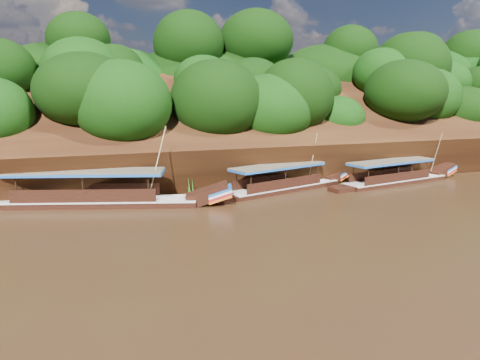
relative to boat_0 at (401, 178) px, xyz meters
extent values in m
plane|color=black|center=(-13.62, -7.65, -0.49)|extent=(160.00, 160.00, 0.00)
cube|color=black|center=(-13.62, 8.35, 3.01)|extent=(120.00, 16.12, 13.64)
cube|color=black|center=(-13.62, 18.35, -0.49)|extent=(120.00, 24.00, 12.00)
ellipsoid|color=#153909|center=(-19.62, 7.35, 3.01)|extent=(18.00, 8.00, 6.40)
ellipsoid|color=#153909|center=(-13.62, 15.35, 8.71)|extent=(24.00, 11.00, 8.40)
ellipsoid|color=#153909|center=(10.38, 6.85, 2.91)|extent=(18.00, 8.00, 6.00)
ellipsoid|color=#153909|center=(20.38, 14.35, 8.31)|extent=(22.00, 10.00, 8.00)
cube|color=black|center=(-0.67, -0.13, -0.49)|extent=(11.45, 4.05, 0.79)
cube|color=silver|center=(-0.67, -0.13, -0.11)|extent=(11.46, 4.10, 0.09)
cube|color=black|center=(5.56, 1.07, 0.13)|extent=(2.89, 1.93, 1.54)
cube|color=#1A57AF|center=(6.25, 1.21, 0.39)|extent=(1.65, 1.75, 0.57)
cube|color=#AA121D|center=(6.25, 1.21, 0.09)|extent=(1.65, 1.75, 0.57)
cube|color=#4F4938|center=(-1.37, -0.26, 1.63)|extent=(9.10, 3.87, 0.11)
cube|color=#1A57AF|center=(-1.37, -0.26, 1.53)|extent=(9.10, 3.87, 0.16)
cylinder|color=tan|center=(4.17, 0.36, 2.01)|extent=(0.48, 1.61, 3.92)
cube|color=black|center=(-11.51, 0.50, -0.49)|extent=(11.15, 5.24, 0.83)
cube|color=silver|center=(-11.51, 0.50, -0.09)|extent=(11.17, 5.30, 0.09)
cube|color=black|center=(-5.57, 2.36, 0.15)|extent=(2.96, 2.23, 1.56)
cube|color=#1A57AF|center=(-4.92, 2.56, 0.43)|extent=(1.77, 1.91, 0.57)
cube|color=#AA121D|center=(-4.92, 2.56, 0.12)|extent=(1.77, 1.91, 0.57)
cube|color=#4F4938|center=(-12.17, 0.29, 1.73)|extent=(8.96, 4.81, 0.11)
cube|color=#1A57AF|center=(-12.17, 0.29, 1.62)|extent=(8.96, 4.81, 0.17)
cylinder|color=tan|center=(-8.71, 0.80, 2.11)|extent=(0.66, 0.40, 4.34)
cube|color=black|center=(-26.43, 0.30, -0.49)|extent=(14.17, 6.39, 0.96)
cube|color=silver|center=(-26.43, 0.30, -0.03)|extent=(14.19, 6.46, 0.11)
cube|color=black|center=(-18.85, -2.03, 0.26)|extent=(3.69, 2.66, 1.90)
cube|color=#1A57AF|center=(-18.00, -2.29, 0.58)|extent=(2.19, 2.26, 0.71)
cube|color=#AA121D|center=(-18.00, -2.29, 0.21)|extent=(2.19, 2.26, 0.71)
cube|color=#4F4938|center=(-27.27, 0.56, 2.08)|extent=(11.35, 5.83, 0.13)
cube|color=#1A57AF|center=(-27.27, 0.56, 1.96)|extent=(11.35, 5.83, 0.19)
cylinder|color=tan|center=(-22.41, -1.16, 2.71)|extent=(1.65, 0.81, 5.19)
cube|color=black|center=(-31.59, 4.57, 0.23)|extent=(3.30, 2.75, 1.72)
cube|color=#1A57AF|center=(-30.91, 4.88, 0.54)|extent=(2.09, 2.23, 0.62)
cube|color=#AA121D|center=(-30.91, 4.88, 0.19)|extent=(2.09, 2.23, 0.62)
cone|color=#216F1B|center=(-32.51, 2.07, 0.27)|extent=(1.50, 1.50, 1.51)
cone|color=#216F1B|center=(-26.35, 2.34, 0.51)|extent=(1.50, 1.50, 2.00)
cone|color=#216F1B|center=(-19.18, 1.98, 0.35)|extent=(1.50, 1.50, 1.67)
cone|color=#216F1B|center=(-12.74, 2.30, 0.35)|extent=(1.50, 1.50, 1.68)
cone|color=#216F1B|center=(-6.91, 2.21, 0.51)|extent=(1.50, 1.50, 2.00)
cone|color=#216F1B|center=(-0.72, 1.76, 0.27)|extent=(1.50, 1.50, 1.52)
cone|color=#216F1B|center=(5.71, 2.43, 0.43)|extent=(1.50, 1.50, 1.84)
camera|label=1|loc=(-28.03, -34.53, 7.79)|focal=35.00mm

